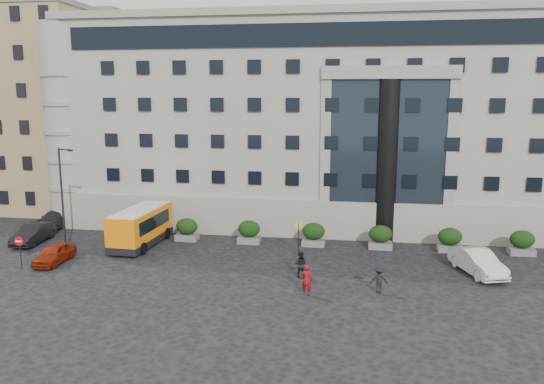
{
  "coord_description": "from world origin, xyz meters",
  "views": [
    {
      "loc": [
        9.31,
        -32.83,
        11.84
      ],
      "look_at": [
        3.7,
        3.7,
        5.0
      ],
      "focal_mm": 35.0,
      "sensor_mm": 36.0,
      "label": 1
    }
  ],
  "objects_px": {
    "street_lamp": "(63,196)",
    "red_truck": "(109,202)",
    "hedge_d": "(380,237)",
    "no_entry_sign": "(19,246)",
    "pedestrian_c": "(379,280)",
    "parked_car_a": "(54,254)",
    "hedge_b": "(249,232)",
    "bus_stop_sign": "(299,233)",
    "pedestrian_a": "(306,280)",
    "pedestrian_b": "(301,264)",
    "hedge_c": "(314,234)",
    "hedge_e": "(450,240)",
    "parked_car_c": "(56,219)",
    "white_taxi": "(478,262)",
    "hedge_f": "(522,242)",
    "hedge_a": "(187,229)",
    "parked_car_d": "(88,206)",
    "parked_car_b": "(33,234)",
    "minibus": "(141,225)"
  },
  "relations": [
    {
      "from": "white_taxi",
      "to": "parked_car_d",
      "type": "bearing_deg",
      "value": 140.87
    },
    {
      "from": "parked_car_c",
      "to": "bus_stop_sign",
      "type": "bearing_deg",
      "value": -8.83
    },
    {
      "from": "parked_car_c",
      "to": "no_entry_sign",
      "type": "bearing_deg",
      "value": -66.26
    },
    {
      "from": "hedge_e",
      "to": "parked_car_b",
      "type": "xyz_separation_m",
      "value": [
        -32.79,
        -2.67,
        -0.16
      ]
    },
    {
      "from": "hedge_b",
      "to": "parked_car_c",
      "type": "height_order",
      "value": "hedge_b"
    },
    {
      "from": "red_truck",
      "to": "parked_car_b",
      "type": "bearing_deg",
      "value": -97.1
    },
    {
      "from": "parked_car_a",
      "to": "parked_car_d",
      "type": "relative_size",
      "value": 0.81
    },
    {
      "from": "parked_car_a",
      "to": "parked_car_b",
      "type": "relative_size",
      "value": 0.86
    },
    {
      "from": "hedge_b",
      "to": "bus_stop_sign",
      "type": "xyz_separation_m",
      "value": [
        4.3,
        -2.8,
        0.8
      ]
    },
    {
      "from": "hedge_c",
      "to": "bus_stop_sign",
      "type": "relative_size",
      "value": 0.73
    },
    {
      "from": "bus_stop_sign",
      "to": "red_truck",
      "type": "bearing_deg",
      "value": 154.51
    },
    {
      "from": "hedge_f",
      "to": "hedge_b",
      "type": "bearing_deg",
      "value": 180.0
    },
    {
      "from": "hedge_e",
      "to": "pedestrian_c",
      "type": "relative_size",
      "value": 1.12
    },
    {
      "from": "bus_stop_sign",
      "to": "pedestrian_a",
      "type": "height_order",
      "value": "bus_stop_sign"
    },
    {
      "from": "red_truck",
      "to": "white_taxi",
      "type": "xyz_separation_m",
      "value": [
        31.61,
        -11.51,
        -0.73
      ]
    },
    {
      "from": "parked_car_c",
      "to": "white_taxi",
      "type": "relative_size",
      "value": 1.06
    },
    {
      "from": "parked_car_b",
      "to": "parked_car_c",
      "type": "bearing_deg",
      "value": 97.97
    },
    {
      "from": "hedge_e",
      "to": "pedestrian_a",
      "type": "xyz_separation_m",
      "value": [
        -10.03,
        -10.52,
        0.0
      ]
    },
    {
      "from": "street_lamp",
      "to": "red_truck",
      "type": "relative_size",
      "value": 1.37
    },
    {
      "from": "pedestrian_b",
      "to": "pedestrian_c",
      "type": "height_order",
      "value": "pedestrian_b"
    },
    {
      "from": "hedge_b",
      "to": "no_entry_sign",
      "type": "height_order",
      "value": "no_entry_sign"
    },
    {
      "from": "hedge_f",
      "to": "pedestrian_b",
      "type": "relative_size",
      "value": 1.03
    },
    {
      "from": "bus_stop_sign",
      "to": "pedestrian_b",
      "type": "xyz_separation_m",
      "value": [
        0.62,
        -4.77,
        -0.84
      ]
    },
    {
      "from": "pedestrian_b",
      "to": "parked_car_c",
      "type": "bearing_deg",
      "value": -12.56
    },
    {
      "from": "hedge_c",
      "to": "parked_car_c",
      "type": "relative_size",
      "value": 0.35
    },
    {
      "from": "hedge_d",
      "to": "parked_car_a",
      "type": "relative_size",
      "value": 0.46
    },
    {
      "from": "hedge_e",
      "to": "pedestrian_c",
      "type": "xyz_separation_m",
      "value": [
        -5.72,
        -9.55,
        -0.1
      ]
    },
    {
      "from": "hedge_c",
      "to": "hedge_d",
      "type": "relative_size",
      "value": 1.0
    },
    {
      "from": "hedge_e",
      "to": "pedestrian_a",
      "type": "bearing_deg",
      "value": -133.63
    },
    {
      "from": "no_entry_sign",
      "to": "parked_car_a",
      "type": "distance_m",
      "value": 2.42
    },
    {
      "from": "hedge_f",
      "to": "no_entry_sign",
      "type": "bearing_deg",
      "value": -165.83
    },
    {
      "from": "hedge_e",
      "to": "white_taxi",
      "type": "xyz_separation_m",
      "value": [
        0.94,
        -5.07,
        -0.11
      ]
    },
    {
      "from": "parked_car_a",
      "to": "hedge_c",
      "type": "bearing_deg",
      "value": 20.97
    },
    {
      "from": "hedge_d",
      "to": "red_truck",
      "type": "distance_m",
      "value": 26.28
    },
    {
      "from": "pedestrian_a",
      "to": "pedestrian_b",
      "type": "height_order",
      "value": "pedestrian_a"
    },
    {
      "from": "white_taxi",
      "to": "hedge_c",
      "type": "bearing_deg",
      "value": 137.68
    },
    {
      "from": "bus_stop_sign",
      "to": "hedge_e",
      "type": "bearing_deg",
      "value": 13.92
    },
    {
      "from": "hedge_c",
      "to": "parked_car_d",
      "type": "height_order",
      "value": "hedge_c"
    },
    {
      "from": "no_entry_sign",
      "to": "parked_car_b",
      "type": "bearing_deg",
      "value": 115.88
    },
    {
      "from": "hedge_d",
      "to": "parked_car_b",
      "type": "distance_m",
      "value": 27.72
    },
    {
      "from": "parked_car_d",
      "to": "hedge_c",
      "type": "bearing_deg",
      "value": -14.58
    },
    {
      "from": "parked_car_c",
      "to": "pedestrian_c",
      "type": "bearing_deg",
      "value": -18.89
    },
    {
      "from": "hedge_b",
      "to": "pedestrian_a",
      "type": "xyz_separation_m",
      "value": [
        5.57,
        -10.52,
        0.0
      ]
    },
    {
      "from": "bus_stop_sign",
      "to": "minibus",
      "type": "distance_m",
      "value": 12.67
    },
    {
      "from": "hedge_a",
      "to": "hedge_d",
      "type": "xyz_separation_m",
      "value": [
        15.6,
        0.0,
        0.0
      ]
    },
    {
      "from": "hedge_d",
      "to": "no_entry_sign",
      "type": "relative_size",
      "value": 0.79
    },
    {
      "from": "red_truck",
      "to": "hedge_a",
      "type": "bearing_deg",
      "value": -27.1
    },
    {
      "from": "hedge_d",
      "to": "pedestrian_c",
      "type": "height_order",
      "value": "hedge_d"
    },
    {
      "from": "hedge_d",
      "to": "red_truck",
      "type": "relative_size",
      "value": 0.31
    },
    {
      "from": "parked_car_c",
      "to": "pedestrian_c",
      "type": "height_order",
      "value": "pedestrian_c"
    }
  ]
}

